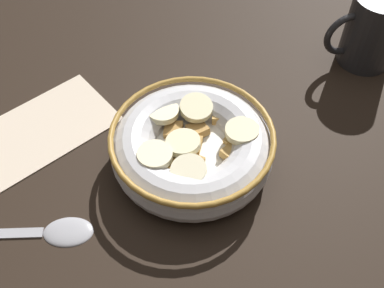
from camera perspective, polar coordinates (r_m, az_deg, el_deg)
ground_plane at (r=50.46cm, az=0.00°, el=-2.82°), size 120.12×120.12×2.00cm
cereal_bowl at (r=47.63cm, az=-0.00°, el=-0.37°), size 16.56×16.56×4.82cm
spoon at (r=46.88cm, az=-16.79°, el=-10.01°), size 14.81×5.15×0.80cm
coffee_mug at (r=61.41cm, az=20.81°, el=12.72°), size 9.49×6.55×9.05cm
folded_napkin at (r=54.84cm, az=-17.73°, el=1.75°), size 18.31×15.44×0.30cm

